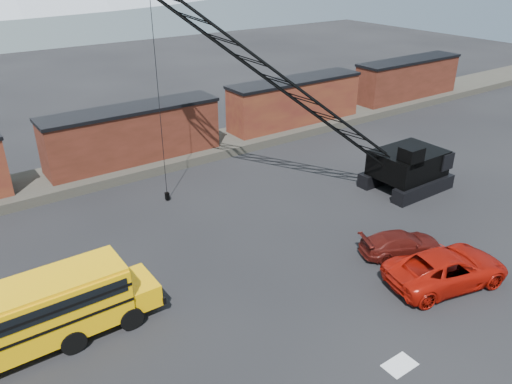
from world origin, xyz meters
The scene contains 10 objects.
ground centered at (0.00, 0.00, 0.00)m, with size 160.00×160.00×0.00m, color black.
gravel_berm centered at (0.00, 22.00, 0.35)m, with size 120.00×5.00×0.70m, color #413E35.
boxcar_mid centered at (0.00, 22.00, 2.76)m, with size 13.70×3.10×4.17m.
boxcar_east_near centered at (16.00, 22.00, 2.76)m, with size 13.70×3.10×4.17m.
boxcar_east_far centered at (32.00, 22.00, 2.76)m, with size 13.70×3.10×4.17m.
snow_patch centered at (0.50, -4.00, 0.01)m, with size 1.40×0.90×0.02m, color silver.
school_bus centered at (-12.12, 5.69, 1.79)m, with size 11.65×2.65×3.19m.
red_pickup centered at (6.87, -1.51, 0.91)m, with size 3.01×6.53×1.81m, color #A21107.
maroon_suv centered at (7.12, 1.63, 0.68)m, with size 1.89×4.66×1.35m, color #47100C.
crawler_crane centered at (6.07, 11.33, 7.96)m, with size 18.30×10.55×14.24m.
Camera 1 is at (-13.27, -13.18, 15.51)m, focal length 35.00 mm.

